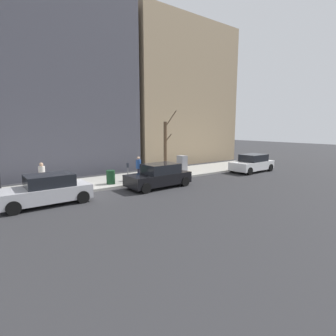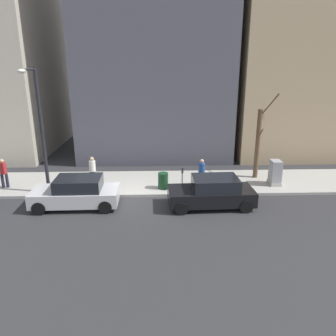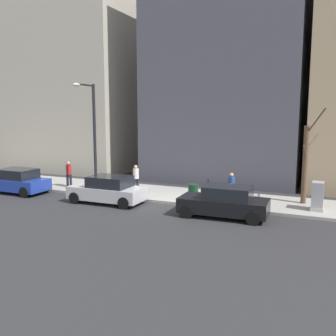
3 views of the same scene
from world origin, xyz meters
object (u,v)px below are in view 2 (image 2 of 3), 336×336
at_px(bare_tree, 258,142).
at_px(pedestrian_near_meter, 202,172).
at_px(trash_bin, 163,181).
at_px(pedestrian_midblock, 93,169).
at_px(parked_car_black, 212,192).
at_px(streetlamp, 39,122).
at_px(parked_car_silver, 76,193).
at_px(parking_meter, 182,177).
at_px(utility_box, 275,173).
at_px(office_block_center, 154,48).
at_px(office_tower_left, 304,56).
at_px(pedestrian_far_corner, 3,172).

height_order(bare_tree, pedestrian_near_meter, bare_tree).
distance_m(trash_bin, pedestrian_midblock, 4.08).
bearing_deg(parked_car_black, streetlamp, 77.73).
relative_size(parked_car_silver, pedestrian_near_meter, 2.54).
bearing_deg(parked_car_silver, parking_meter, -74.83).
xyz_separation_m(parking_meter, pedestrian_midblock, (1.15, 5.02, 0.11)).
xyz_separation_m(utility_box, streetlamp, (-1.02, 12.61, 3.17)).
bearing_deg(utility_box, bare_tree, 29.11).
relative_size(pedestrian_midblock, office_block_center, 0.10).
relative_size(parked_car_black, pedestrian_midblock, 2.57).
relative_size(utility_box, trash_bin, 1.59).
distance_m(parked_car_black, pedestrian_near_meter, 2.23).
relative_size(trash_bin, pedestrian_near_meter, 0.54).
relative_size(parked_car_silver, office_tower_left, 0.29).
relative_size(pedestrian_far_corner, office_tower_left, 0.11).
relative_size(bare_tree, trash_bin, 5.65).
height_order(office_tower_left, office_block_center, office_block_center).
bearing_deg(bare_tree, parked_car_silver, 110.14).
height_order(bare_tree, trash_bin, bare_tree).
relative_size(parked_car_black, bare_tree, 0.84).
height_order(pedestrian_far_corner, office_tower_left, office_tower_left).
height_order(parked_car_silver, office_block_center, office_block_center).
xyz_separation_m(parking_meter, office_block_center, (10.52, 1.49, 6.99)).
distance_m(streetlamp, pedestrian_far_corner, 4.09).
bearing_deg(parked_car_black, office_block_center, 10.93).
distance_m(parking_meter, pedestrian_near_meter, 1.22).
distance_m(parked_car_black, utility_box, 4.77).
bearing_deg(parking_meter, pedestrian_near_meter, -65.99).
height_order(pedestrian_far_corner, office_block_center, office_block_center).
xyz_separation_m(parked_car_black, parking_meter, (1.70, 1.35, 0.24)).
distance_m(bare_tree, office_tower_left, 12.08).
relative_size(parking_meter, bare_tree, 0.27).
relative_size(parked_car_silver, pedestrian_midblock, 2.54).
bearing_deg(parked_car_black, parked_car_silver, 86.35).
distance_m(streetlamp, pedestrian_near_meter, 8.86).
relative_size(parked_car_silver, trash_bin, 4.69).
bearing_deg(pedestrian_midblock, parking_meter, -77.85).
height_order(parked_car_black, pedestrian_midblock, pedestrian_midblock).
xyz_separation_m(utility_box, office_block_center, (9.67, 6.88, 7.12)).
height_order(streetlamp, pedestrian_near_meter, streetlamp).
distance_m(parked_car_black, streetlamp, 9.31).
distance_m(parked_car_silver, utility_box, 10.98).
distance_m(pedestrian_near_meter, office_block_center, 12.43).
bearing_deg(bare_tree, pedestrian_midblock, 95.86).
bearing_deg(utility_box, pedestrian_near_meter, 94.77).
bearing_deg(parking_meter, streetlamp, 91.32).
xyz_separation_m(pedestrian_near_meter, office_tower_left, (10.81, -9.61, 6.29)).
relative_size(utility_box, bare_tree, 0.28).
distance_m(utility_box, office_tower_left, 13.43).
distance_m(parked_car_silver, streetlamp, 4.02).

